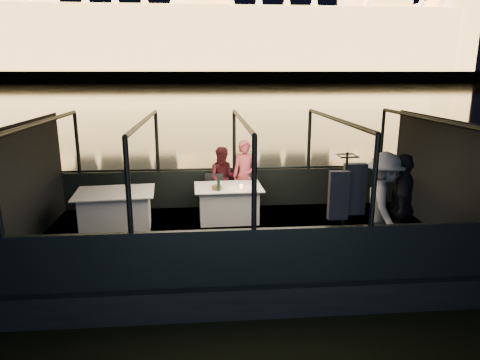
{
  "coord_description": "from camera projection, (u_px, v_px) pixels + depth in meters",
  "views": [
    {
      "loc": [
        -0.72,
        -7.95,
        3.67
      ],
      "look_at": [
        0.0,
        0.4,
        1.55
      ],
      "focal_mm": 32.0,
      "sensor_mm": 36.0,
      "label": 1
    }
  ],
  "objects": [
    {
      "name": "person_woman_coral",
      "position": [
        245.0,
        179.0,
        9.99
      ],
      "size": [
        0.61,
        0.42,
        1.65
      ],
      "primitive_type": "imported",
      "rotation": [
        0.0,
        0.0,
        -0.04
      ],
      "color": "#CD4A59",
      "rests_on": "boat_deck"
    },
    {
      "name": "end_wall_fore",
      "position": [
        27.0,
        185.0,
        7.9
      ],
      "size": [
        0.02,
        4.0,
        2.3
      ],
      "primitive_type": null,
      "color": "black",
      "rests_on": "boat_deck"
    },
    {
      "name": "coat_stand",
      "position": [
        343.0,
        219.0,
        6.8
      ],
      "size": [
        0.67,
        0.61,
        1.98
      ],
      "primitive_type": null,
      "rotation": [
        0.0,
        0.0,
        -0.37
      ],
      "color": "black",
      "rests_on": "boat_deck"
    },
    {
      "name": "dining_table_central",
      "position": [
        228.0,
        203.0,
        9.35
      ],
      "size": [
        1.48,
        1.09,
        0.77
      ],
      "primitive_type": "cube",
      "rotation": [
        0.0,
        0.0,
        0.03
      ],
      "color": "silver",
      "rests_on": "boat_deck"
    },
    {
      "name": "dining_table_aft",
      "position": [
        116.0,
        212.0,
        8.73
      ],
      "size": [
        1.65,
        1.26,
        0.83
      ],
      "primitive_type": "cube",
      "rotation": [
        0.0,
        0.0,
        0.09
      ],
      "color": "white",
      "rests_on": "boat_deck"
    },
    {
      "name": "passenger_dark",
      "position": [
        400.0,
        210.0,
        7.41
      ],
      "size": [
        0.88,
        1.18,
        1.85
      ],
      "primitive_type": "imported",
      "rotation": [
        0.0,
        0.0,
        4.27
      ],
      "color": "black",
      "rests_on": "boat_deck"
    },
    {
      "name": "wine_glass_red",
      "position": [
        249.0,
        182.0,
        9.25
      ],
      "size": [
        0.08,
        0.08,
        0.19
      ],
      "primitive_type": null,
      "rotation": [
        0.0,
        0.0,
        -0.29
      ],
      "color": "white",
      "rests_on": "dining_table_central"
    },
    {
      "name": "chair_port_right",
      "position": [
        250.0,
        194.0,
        9.83
      ],
      "size": [
        0.5,
        0.5,
        0.88
      ],
      "primitive_type": "cube",
      "rotation": [
        0.0,
        0.0,
        -0.25
      ],
      "color": "black",
      "rests_on": "boat_deck"
    },
    {
      "name": "cabin_glass_port",
      "position": [
        234.0,
        141.0,
        10.06
      ],
      "size": [
        8.0,
        0.02,
        1.4
      ],
      "primitive_type": null,
      "color": "#99B2B2",
      "rests_on": "gunwale_port"
    },
    {
      "name": "cabin_glass_starboard",
      "position": [
        254.0,
        184.0,
        6.2
      ],
      "size": [
        8.0,
        0.02,
        1.4
      ],
      "primitive_type": null,
      "color": "#99B2B2",
      "rests_on": "gunwale_starboard"
    },
    {
      "name": "cabin_roof_glass",
      "position": [
        242.0,
        120.0,
        7.96
      ],
      "size": [
        8.0,
        4.0,
        0.02
      ],
      "primitive_type": null,
      "color": "#99B2B2",
      "rests_on": "boat_deck"
    },
    {
      "name": "boat_deck",
      "position": [
        242.0,
        237.0,
        8.52
      ],
      "size": [
        8.0,
        4.0,
        0.04
      ],
      "primitive_type": "cube",
      "color": "black",
      "rests_on": "boat_hull"
    },
    {
      "name": "plate_far",
      "position": [
        222.0,
        187.0,
        9.15
      ],
      "size": [
        0.31,
        0.31,
        0.01
      ],
      "primitive_type": "cylinder",
      "rotation": [
        0.0,
        0.0,
        -0.39
      ],
      "color": "silver",
      "rests_on": "dining_table_central"
    },
    {
      "name": "wine_glass_white",
      "position": [
        219.0,
        186.0,
        8.94
      ],
      "size": [
        0.08,
        0.08,
        0.2
      ],
      "primitive_type": null,
      "rotation": [
        0.0,
        0.0,
        -0.24
      ],
      "color": "white",
      "rests_on": "dining_table_central"
    },
    {
      "name": "chair_port_left",
      "position": [
        215.0,
        195.0,
        9.74
      ],
      "size": [
        0.5,
        0.5,
        0.9
      ],
      "primitive_type": "cube",
      "rotation": [
        0.0,
        0.0,
        -0.21
      ],
      "color": "black",
      "rests_on": "boat_deck"
    },
    {
      "name": "person_man_maroon",
      "position": [
        224.0,
        179.0,
        9.95
      ],
      "size": [
        0.73,
        0.57,
        1.51
      ],
      "primitive_type": "imported",
      "rotation": [
        0.0,
        0.0,
        -0.01
      ],
      "color": "#421218",
      "rests_on": "boat_deck"
    },
    {
      "name": "river_water",
      "position": [
        206.0,
        91.0,
        85.92
      ],
      "size": [
        500.0,
        500.0,
        0.0
      ],
      "primitive_type": "plane",
      "color": "black",
      "rests_on": "ground"
    },
    {
      "name": "gunwale_starboard",
      "position": [
        254.0,
        257.0,
        6.48
      ],
      "size": [
        8.0,
        0.08,
        0.9
      ],
      "primitive_type": "cube",
      "color": "black",
      "rests_on": "boat_deck"
    },
    {
      "name": "boat_hull",
      "position": [
        242.0,
        259.0,
        8.64
      ],
      "size": [
        8.6,
        4.4,
        1.0
      ],
      "primitive_type": "cube",
      "color": "black",
      "rests_on": "river_water"
    },
    {
      "name": "parliament_building",
      "position": [
        202.0,
        7.0,
        170.59
      ],
      "size": [
        220.0,
        32.0,
        60.0
      ],
      "primitive_type": null,
      "color": "#F2D18C",
      "rests_on": "embankment"
    },
    {
      "name": "plate_near",
      "position": [
        252.0,
        190.0,
        8.97
      ],
      "size": [
        0.32,
        0.32,
        0.02
      ],
      "primitive_type": "cylinder",
      "rotation": [
        0.0,
        0.0,
        -0.43
      ],
      "color": "silver",
      "rests_on": "dining_table_central"
    },
    {
      "name": "gunwale_port",
      "position": [
        234.0,
        188.0,
        10.34
      ],
      "size": [
        8.0,
        0.08,
        0.9
      ],
      "primitive_type": "cube",
      "color": "black",
      "rests_on": "boat_deck"
    },
    {
      "name": "embankment",
      "position": [
        204.0,
        78.0,
        211.26
      ],
      "size": [
        400.0,
        140.0,
        6.0
      ],
      "primitive_type": "cube",
      "color": "#423D33",
      "rests_on": "ground"
    },
    {
      "name": "bread_basket",
      "position": [
        217.0,
        188.0,
        9.02
      ],
      "size": [
        0.25,
        0.25,
        0.08
      ],
      "primitive_type": "cylinder",
      "rotation": [
        0.0,
        0.0,
        -0.26
      ],
      "color": "brown",
      "rests_on": "dining_table_central"
    },
    {
      "name": "amber_candle",
      "position": [
        241.0,
        186.0,
        9.12
      ],
      "size": [
        0.06,
        0.06,
        0.08
      ],
      "primitive_type": "cylinder",
      "rotation": [
        0.0,
        0.0,
        0.14
      ],
      "color": "#F4A63D",
      "rests_on": "dining_table_central"
    },
    {
      "name": "end_wall_aft",
      "position": [
        440.0,
        176.0,
        8.57
      ],
      "size": [
        0.02,
        4.0,
        2.3
      ],
      "primitive_type": null,
      "color": "black",
      "rests_on": "boat_deck"
    },
    {
      "name": "passenger_stripe",
      "position": [
        383.0,
        209.0,
        7.46
      ],
      "size": [
        0.89,
        1.31,
        1.86
      ],
      "primitive_type": "imported",
      "rotation": [
        0.0,
        0.0,
        1.38
      ],
      "color": "silver",
      "rests_on": "boat_deck"
    },
    {
      "name": "canopy_ribs",
      "position": [
        242.0,
        180.0,
        8.24
      ],
      "size": [
        8.0,
        4.0,
        2.3
      ],
      "primitive_type": null,
      "color": "black",
      "rests_on": "boat_deck"
    },
    {
      "name": "wine_bottle",
      "position": [
        219.0,
        184.0,
        8.87
      ],
      "size": [
        0.08,
        0.08,
        0.3
      ],
      "primitive_type": "cylinder",
      "rotation": [
        0.0,
        0.0,
        -0.21
      ],
      "color": "#14391C",
      "rests_on": "dining_table_central"
    }
  ]
}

